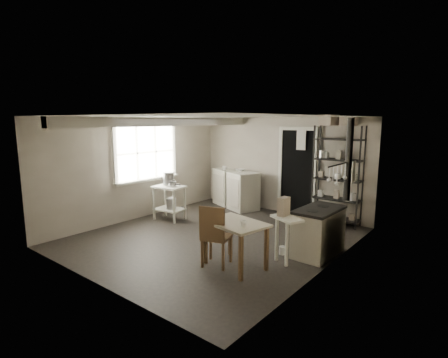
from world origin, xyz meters
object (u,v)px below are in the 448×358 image
Objects in this scene: prep_table at (169,202)px; flour_sack at (329,215)px; work_table at (235,243)px; chair at (217,235)px; shelf_rack at (337,181)px; stove at (319,229)px; stockpot at (169,178)px; base_cabinets at (235,189)px.

prep_table reaches higher than flour_sack.
prep_table reaches higher than work_table.
flour_sack is (0.56, 3.05, -0.24)m from chair.
prep_table is 0.79× the size of chair.
prep_table is at bearing 134.15° from chair.
stove is at bearing -79.32° from shelf_rack.
base_cabinets is (0.51, 1.83, -0.48)m from stockpot.
base_cabinets reaches higher than prep_table.
stockpot reaches higher than chair.
shelf_rack reaches higher than chair.
stove is at bearing 1.36° from stockpot.
flour_sack is at bearing 84.25° from work_table.
stockpot is 0.13× the size of shelf_rack.
base_cabinets is 1.48× the size of chair.
shelf_rack is at bearing 23.03° from base_cabinets.
flour_sack is (0.29, 2.93, -0.14)m from work_table.
stockpot is at bearing -177.40° from stove.
flour_sack is at bearing 61.00° from chair.
stove is 1.75m from chair.
chair is at bearing -27.64° from stockpot.
base_cabinets is at bearing 151.38° from stove.
prep_table is 1.94m from base_cabinets.
stockpot is 0.30× the size of work_table.
prep_table is 3.71m from shelf_rack.
prep_table is 1.54× the size of flour_sack.
stove reaches higher than prep_table.
stockpot is at bearing 156.74° from work_table.
prep_table is at bearing -82.94° from base_cabinets.
stove reaches higher than flour_sack.
stockpot is 2.88m from chair.
base_cabinets is 0.68× the size of shelf_rack.
prep_table is 0.55m from stockpot.
base_cabinets is 1.54× the size of work_table.
base_cabinets is 3.51m from stove.
shelf_rack is 3.23m from work_table.
chair is at bearing -125.48° from stove.
shelf_rack is (3.06, 2.01, 0.55)m from prep_table.
shelf_rack is 4.22× the size of flour_sack.
shelf_rack is at bearing 33.33° from prep_table.
flour_sack is at bearing 30.72° from prep_table.
base_cabinets is (0.44, 1.89, 0.06)m from prep_table.
shelf_rack reaches higher than work_table.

